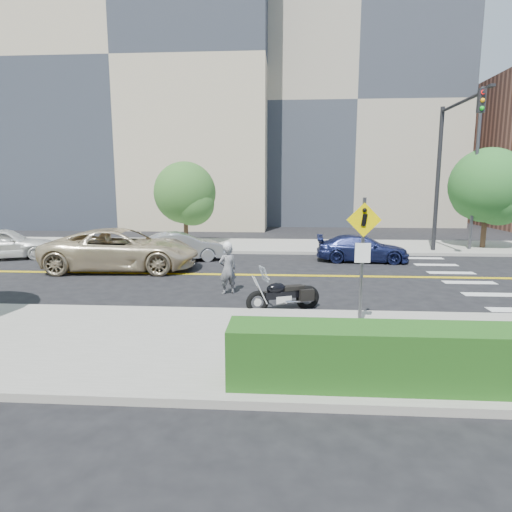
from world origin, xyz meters
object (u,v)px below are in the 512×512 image
(motorcyclist, at_px, (228,268))
(suv, at_px, (122,249))
(parked_car_blue, at_px, (362,248))
(motorcycle, at_px, (284,288))
(parked_car_white, at_px, (3,243))
(pedestrian_sign, at_px, (363,250))
(parked_car_silver, at_px, (181,247))

(motorcyclist, relative_size, suv, 0.28)
(motorcyclist, distance_m, parked_car_blue, 8.14)
(motorcycle, distance_m, parked_car_blue, 8.64)
(parked_car_white, bearing_deg, parked_car_blue, -110.37)
(parked_car_blue, bearing_deg, suv, 108.27)
(motorcycle, xyz_separation_m, parked_car_blue, (3.52, 7.89, -0.04))
(suv, xyz_separation_m, parked_car_white, (-6.48, 2.14, -0.11))
(parked_car_white, bearing_deg, pedestrian_sign, -143.65)
(pedestrian_sign, relative_size, motorcyclist, 1.79)
(parked_car_white, xyz_separation_m, parked_car_silver, (8.35, 0.07, -0.09))
(pedestrian_sign, height_order, suv, pedestrian_sign)
(parked_car_silver, bearing_deg, pedestrian_sign, -164.33)
(motorcyclist, relative_size, parked_car_blue, 0.41)
(pedestrian_sign, height_order, motorcycle, pedestrian_sign)
(motorcycle, bearing_deg, pedestrian_sign, -66.18)
(suv, bearing_deg, pedestrian_sign, -133.69)
(parked_car_silver, bearing_deg, suv, 120.35)
(suv, height_order, parked_car_blue, suv)
(motorcycle, height_order, parked_car_blue, motorcycle)
(motorcycle, distance_m, suv, 8.41)
(suv, relative_size, parked_car_white, 1.41)
(motorcyclist, distance_m, suv, 5.94)
(motorcyclist, height_order, suv, suv)
(suv, height_order, parked_car_white, suv)
(parked_car_white, bearing_deg, suv, -130.29)
(motorcyclist, xyz_separation_m, motorcycle, (1.78, -1.72, -0.20))
(parked_car_silver, height_order, parked_car_blue, parked_car_silver)
(suv, distance_m, parked_car_silver, 2.90)
(parked_car_white, distance_m, parked_car_silver, 8.35)
(parked_car_white, bearing_deg, motorcyclist, -138.85)
(suv, distance_m, parked_car_blue, 10.41)
(parked_car_white, height_order, parked_car_silver, parked_car_white)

